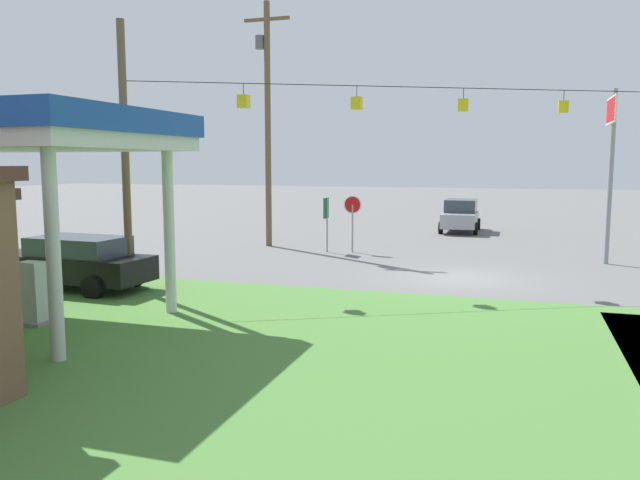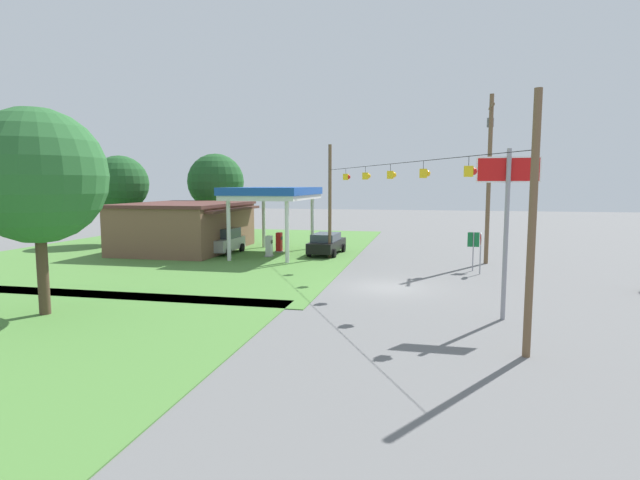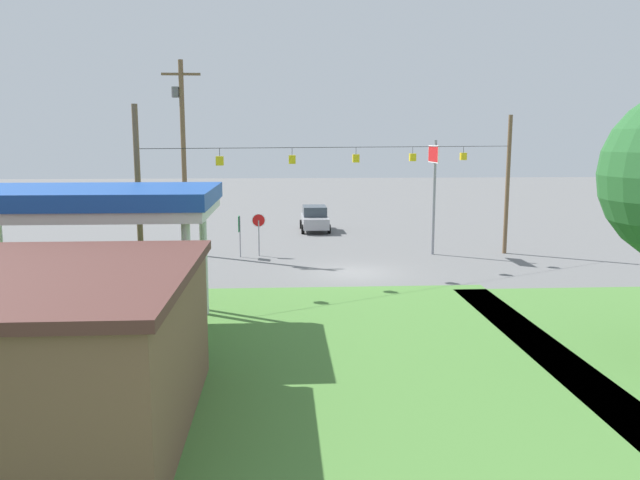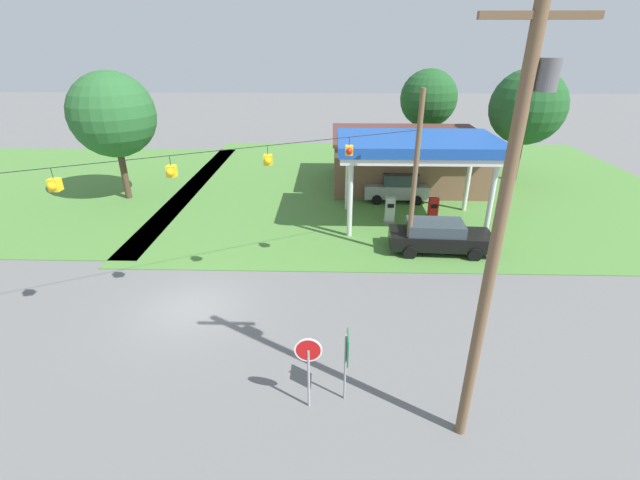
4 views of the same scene
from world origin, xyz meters
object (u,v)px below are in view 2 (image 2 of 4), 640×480
at_px(gas_station_store, 186,227).
at_px(utility_pole_main, 489,171).
at_px(route_sign, 473,243).
at_px(car_at_pumps_front, 327,243).
at_px(tree_behind_station, 120,184).
at_px(fuel_pump_near, 269,247).
at_px(stop_sign_overhead, 507,198).
at_px(car_at_pumps_rear, 224,241).
at_px(tree_far_back, 216,182).
at_px(tree_west_verge, 37,176).
at_px(gas_station_canopy, 274,194).
at_px(stop_sign_roadside, 481,244).
at_px(fuel_pump_far, 279,243).

height_order(gas_station_store, utility_pole_main, utility_pole_main).
bearing_deg(route_sign, car_at_pumps_front, 63.81).
xyz_separation_m(gas_station_store, tree_behind_station, (2.84, 7.73, 3.44)).
distance_m(fuel_pump_near, stop_sign_overhead, 20.72).
bearing_deg(utility_pole_main, car_at_pumps_rear, 87.85).
height_order(tree_behind_station, tree_far_back, tree_far_back).
relative_size(gas_station_store, car_at_pumps_rear, 2.58).
xyz_separation_m(tree_west_verge, tree_far_back, (28.50, 5.02, -0.09)).
bearing_deg(gas_station_canopy, tree_west_verge, 168.43).
height_order(stop_sign_overhead, tree_behind_station, tree_behind_station).
height_order(gas_station_store, car_at_pumps_rear, gas_station_store).
xyz_separation_m(stop_sign_roadside, route_sign, (1.10, 0.32, -0.10)).
bearing_deg(stop_sign_overhead, tree_far_back, 42.79).
bearing_deg(route_sign, gas_station_store, 76.85).
distance_m(stop_sign_roadside, stop_sign_overhead, 10.63).
distance_m(gas_station_store, fuel_pump_near, 8.05).
bearing_deg(car_at_pumps_front, tree_behind_station, 84.35).
height_order(route_sign, tree_behind_station, tree_behind_station).
relative_size(car_at_pumps_rear, tree_behind_station, 0.55).
xyz_separation_m(gas_station_store, car_at_pumps_front, (-0.07, -11.61, -1.07)).
relative_size(car_at_pumps_front, route_sign, 2.18).
bearing_deg(gas_station_store, tree_behind_station, 69.81).
bearing_deg(stop_sign_roadside, gas_station_canopy, -110.47).
bearing_deg(tree_far_back, tree_west_verge, -170.00).
height_order(gas_station_canopy, car_at_pumps_rear, gas_station_canopy).
bearing_deg(tree_west_verge, fuel_pump_near, -12.39).
height_order(car_at_pumps_rear, tree_west_verge, tree_west_verge).
xyz_separation_m(fuel_pump_near, tree_west_verge, (-17.67, 3.88, 4.91)).
bearing_deg(fuel_pump_far, car_at_pumps_front, -97.94).
height_order(gas_station_canopy, utility_pole_main, utility_pole_main).
relative_size(gas_station_store, stop_sign_overhead, 1.65).
bearing_deg(gas_station_store, gas_station_canopy, -95.93).
xyz_separation_m(gas_station_canopy, fuel_pump_far, (1.28, -0.00, -3.85)).
bearing_deg(tree_behind_station, utility_pole_main, -98.72).
height_order(car_at_pumps_front, stop_sign_roadside, stop_sign_roadside).
xyz_separation_m(fuel_pump_near, utility_pole_main, (0.21, -15.31, 5.49)).
distance_m(fuel_pump_near, car_at_pumps_front, 4.41).
height_order(fuel_pump_near, car_at_pumps_front, car_at_pumps_front).
xyz_separation_m(car_at_pumps_rear, tree_west_verge, (-18.60, -0.05, 4.66)).
bearing_deg(car_at_pumps_front, gas_station_canopy, 103.47).
bearing_deg(utility_pole_main, tree_far_back, 66.32).
bearing_deg(gas_station_store, utility_pole_main, -94.65).
distance_m(fuel_pump_near, tree_behind_station, 16.83).
bearing_deg(utility_pole_main, tree_behind_station, 81.28).
height_order(car_at_pumps_rear, tree_behind_station, tree_behind_station).
bearing_deg(tree_behind_station, fuel_pump_far, -98.71).
height_order(gas_station_store, fuel_pump_near, gas_station_store).
bearing_deg(tree_west_verge, tree_far_back, 10.00).
height_order(car_at_pumps_front, utility_pole_main, utility_pole_main).
relative_size(gas_station_canopy, tree_west_verge, 1.07).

